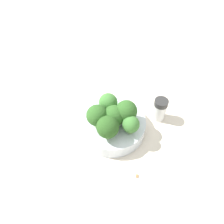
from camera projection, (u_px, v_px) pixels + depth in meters
The scene contains 11 objects.
ground_plane at pixel (112, 129), 0.53m from camera, with size 3.00×3.00×0.00m, color beige.
bowl at pixel (112, 125), 0.51m from camera, with size 0.16×0.16×0.03m, color silver.
broccoli_floret_0 at pixel (114, 116), 0.47m from camera, with size 0.05×0.05×0.05m.
broccoli_floret_1 at pixel (108, 103), 0.50m from camera, with size 0.04×0.04×0.05m.
broccoli_floret_2 at pixel (131, 125), 0.46m from camera, with size 0.04×0.04×0.05m.
broccoli_floret_3 at pixel (126, 111), 0.47m from camera, with size 0.05×0.05×0.06m.
broccoli_floret_4 at pixel (108, 127), 0.45m from camera, with size 0.05×0.05×0.06m.
broccoli_floret_5 at pixel (97, 116), 0.47m from camera, with size 0.05×0.05×0.06m.
pepper_shaker at pixel (160, 109), 0.53m from camera, with size 0.03×0.03×0.06m.
almond_crumb_0 at pixel (137, 176), 0.45m from camera, with size 0.01×0.00×0.01m, color olive.
almond_crumb_1 at pixel (163, 107), 0.57m from camera, with size 0.01×0.00×0.01m, color tan.
Camera 1 is at (0.31, 0.03, 0.43)m, focal length 35.00 mm.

